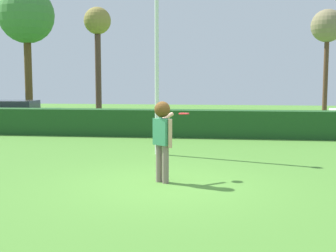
# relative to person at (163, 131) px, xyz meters

# --- Properties ---
(ground_plane) EXTENTS (60.00, 60.00, 0.00)m
(ground_plane) POSITION_rel_person_xyz_m (0.11, -0.19, -1.15)
(ground_plane) COLOR #4C8330
(person) EXTENTS (0.48, 0.84, 1.79)m
(person) POSITION_rel_person_xyz_m (0.00, 0.00, 0.00)
(person) COLOR #7E6663
(person) RESTS_ON ground
(frisbee) EXTENTS (0.25, 0.25, 0.02)m
(frisbee) POSITION_rel_person_xyz_m (0.41, 0.68, 0.32)
(frisbee) COLOR red
(lamppost) EXTENTS (0.24, 0.24, 5.38)m
(lamppost) POSITION_rel_person_xyz_m (-0.68, 3.64, 1.85)
(lamppost) COLOR silver
(lamppost) RESTS_ON ground
(hedge_row) EXTENTS (23.99, 0.90, 1.06)m
(hedge_row) POSITION_rel_person_xyz_m (0.11, 7.92, -0.62)
(hedge_row) COLOR #1F4C20
(hedge_row) RESTS_ON ground
(parked_car_green) EXTENTS (4.32, 2.08, 1.25)m
(parked_car_green) POSITION_rel_person_xyz_m (-8.75, 10.64, -0.47)
(parked_car_green) COLOR #1E6633
(parked_car_green) RESTS_ON ground
(bare_elm_tree) EXTENTS (1.49, 1.49, 6.22)m
(bare_elm_tree) POSITION_rel_person_xyz_m (-5.66, 14.70, 3.89)
(bare_elm_tree) COLOR brown
(bare_elm_tree) RESTS_ON ground
(willow_tree) EXTENTS (1.82, 1.82, 6.13)m
(willow_tree) POSITION_rel_person_xyz_m (6.97, 16.46, 3.92)
(willow_tree) COLOR brown
(willow_tree) RESTS_ON ground
(maple_tree) EXTENTS (2.94, 2.94, 7.11)m
(maple_tree) POSITION_rel_person_xyz_m (-9.13, 13.33, 4.39)
(maple_tree) COLOR brown
(maple_tree) RESTS_ON ground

